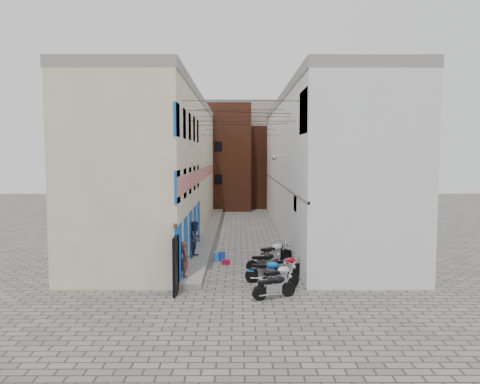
{
  "coord_description": "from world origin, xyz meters",
  "views": [
    {
      "loc": [
        -0.14,
        -17.78,
        5.26
      ],
      "look_at": [
        -0.06,
        10.38,
        3.0
      ],
      "focal_mm": 35.0,
      "sensor_mm": 36.0,
      "label": 1
    }
  ],
  "objects_px": {
    "motorcycle_c": "(268,270)",
    "motorcycle_g": "(278,251)",
    "motorcycle_a": "(274,285)",
    "motorcycle_d": "(285,265)",
    "red_crate": "(226,262)",
    "water_jug_near": "(222,256)",
    "motorcycle_e": "(265,261)",
    "motorcycle_b": "(279,276)",
    "person_b": "(195,239)",
    "motorcycle_f": "(274,252)",
    "water_jug_far": "(217,256)",
    "person_a": "(185,259)"
  },
  "relations": [
    {
      "from": "motorcycle_c",
      "to": "water_jug_near",
      "type": "distance_m",
      "value": 4.5
    },
    {
      "from": "motorcycle_a",
      "to": "water_jug_near",
      "type": "bearing_deg",
      "value": 175.67
    },
    {
      "from": "motorcycle_f",
      "to": "motorcycle_b",
      "type": "bearing_deg",
      "value": -41.49
    },
    {
      "from": "motorcycle_d",
      "to": "motorcycle_g",
      "type": "height_order",
      "value": "motorcycle_d"
    },
    {
      "from": "motorcycle_d",
      "to": "water_jug_far",
      "type": "relative_size",
      "value": 3.86
    },
    {
      "from": "motorcycle_e",
      "to": "person_b",
      "type": "distance_m",
      "value": 3.95
    },
    {
      "from": "motorcycle_c",
      "to": "motorcycle_g",
      "type": "bearing_deg",
      "value": 171.46
    },
    {
      "from": "motorcycle_g",
      "to": "water_jug_far",
      "type": "xyz_separation_m",
      "value": [
        -3.01,
        0.09,
        -0.26
      ]
    },
    {
      "from": "motorcycle_b",
      "to": "person_b",
      "type": "height_order",
      "value": "person_b"
    },
    {
      "from": "motorcycle_g",
      "to": "water_jug_near",
      "type": "relative_size",
      "value": 3.69
    },
    {
      "from": "water_jug_near",
      "to": "water_jug_far",
      "type": "distance_m",
      "value": 0.29
    },
    {
      "from": "water_jug_near",
      "to": "motorcycle_c",
      "type": "bearing_deg",
      "value": -63.65
    },
    {
      "from": "motorcycle_e",
      "to": "motorcycle_c",
      "type": "bearing_deg",
      "value": -11.67
    },
    {
      "from": "motorcycle_e",
      "to": "person_b",
      "type": "relative_size",
      "value": 0.98
    },
    {
      "from": "motorcycle_g",
      "to": "person_a",
      "type": "height_order",
      "value": "person_a"
    },
    {
      "from": "motorcycle_f",
      "to": "water_jug_far",
      "type": "height_order",
      "value": "motorcycle_f"
    },
    {
      "from": "motorcycle_a",
      "to": "motorcycle_e",
      "type": "height_order",
      "value": "motorcycle_a"
    },
    {
      "from": "water_jug_near",
      "to": "motorcycle_d",
      "type": "bearing_deg",
      "value": -47.08
    },
    {
      "from": "motorcycle_e",
      "to": "water_jug_near",
      "type": "xyz_separation_m",
      "value": [
        -1.98,
        2.16,
        -0.27
      ]
    },
    {
      "from": "red_crate",
      "to": "water_jug_near",
      "type": "bearing_deg",
      "value": 103.53
    },
    {
      "from": "motorcycle_f",
      "to": "red_crate",
      "type": "relative_size",
      "value": 5.84
    },
    {
      "from": "motorcycle_a",
      "to": "motorcycle_d",
      "type": "height_order",
      "value": "motorcycle_d"
    },
    {
      "from": "motorcycle_b",
      "to": "motorcycle_a",
      "type": "bearing_deg",
      "value": -46.85
    },
    {
      "from": "motorcycle_d",
      "to": "water_jug_near",
      "type": "bearing_deg",
      "value": -148.6
    },
    {
      "from": "motorcycle_a",
      "to": "red_crate",
      "type": "height_order",
      "value": "motorcycle_a"
    },
    {
      "from": "red_crate",
      "to": "water_jug_far",
      "type": "bearing_deg",
      "value": 122.29
    },
    {
      "from": "motorcycle_g",
      "to": "person_b",
      "type": "relative_size",
      "value": 0.97
    },
    {
      "from": "motorcycle_b",
      "to": "motorcycle_f",
      "type": "bearing_deg",
      "value": 146.27
    },
    {
      "from": "motorcycle_d",
      "to": "motorcycle_f",
      "type": "height_order",
      "value": "motorcycle_f"
    },
    {
      "from": "motorcycle_a",
      "to": "person_b",
      "type": "xyz_separation_m",
      "value": [
        -3.44,
        6.03,
        0.62
      ]
    },
    {
      "from": "motorcycle_g",
      "to": "person_a",
      "type": "relative_size",
      "value": 1.14
    },
    {
      "from": "motorcycle_b",
      "to": "motorcycle_c",
      "type": "xyz_separation_m",
      "value": [
        -0.38,
        1.08,
        -0.02
      ]
    },
    {
      "from": "motorcycle_g",
      "to": "person_b",
      "type": "bearing_deg",
      "value": -115.05
    },
    {
      "from": "water_jug_near",
      "to": "motorcycle_e",
      "type": "bearing_deg",
      "value": -47.44
    },
    {
      "from": "motorcycle_c",
      "to": "red_crate",
      "type": "height_order",
      "value": "motorcycle_c"
    },
    {
      "from": "motorcycle_a",
      "to": "motorcycle_d",
      "type": "distance_m",
      "value": 3.17
    },
    {
      "from": "motorcycle_e",
      "to": "person_a",
      "type": "bearing_deg",
      "value": -72.88
    },
    {
      "from": "person_a",
      "to": "motorcycle_f",
      "type": "bearing_deg",
      "value": -68.63
    },
    {
      "from": "motorcycle_a",
      "to": "motorcycle_b",
      "type": "distance_m",
      "value": 1.06
    },
    {
      "from": "motorcycle_a",
      "to": "red_crate",
      "type": "relative_size",
      "value": 4.78
    },
    {
      "from": "person_b",
      "to": "red_crate",
      "type": "bearing_deg",
      "value": -90.11
    },
    {
      "from": "motorcycle_f",
      "to": "water_jug_far",
      "type": "distance_m",
      "value": 2.93
    },
    {
      "from": "person_a",
      "to": "person_b",
      "type": "bearing_deg",
      "value": -18.65
    },
    {
      "from": "motorcycle_c",
      "to": "motorcycle_f",
      "type": "distance_m",
      "value": 3.16
    },
    {
      "from": "motorcycle_a",
      "to": "person_a",
      "type": "xyz_separation_m",
      "value": [
        -3.51,
        2.09,
        0.49
      ]
    },
    {
      "from": "water_jug_near",
      "to": "motorcycle_g",
      "type": "bearing_deg",
      "value": -2.64
    },
    {
      "from": "motorcycle_e",
      "to": "motorcycle_f",
      "type": "height_order",
      "value": "motorcycle_f"
    },
    {
      "from": "person_b",
      "to": "motorcycle_c",
      "type": "bearing_deg",
      "value": -115.19
    },
    {
      "from": "motorcycle_e",
      "to": "motorcycle_g",
      "type": "distance_m",
      "value": 2.16
    },
    {
      "from": "motorcycle_a",
      "to": "motorcycle_g",
      "type": "bearing_deg",
      "value": 150.83
    }
  ]
}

